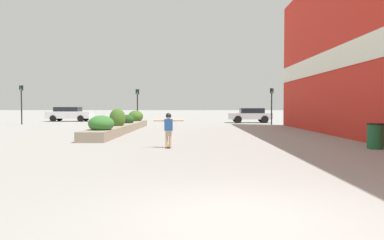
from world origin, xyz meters
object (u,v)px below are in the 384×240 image
(skateboarder, at_px, (168,126))
(traffic_light_far_left, at_px, (21,98))
(traffic_light_left, at_px, (137,100))
(traffic_light_right, at_px, (272,100))
(car_center_right, at_px, (350,114))
(trash_bin, at_px, (375,136))
(car_leftmost, at_px, (251,115))
(car_center_left, at_px, (69,114))
(skateboard, at_px, (169,146))

(skateboarder, bearing_deg, traffic_light_far_left, 123.48)
(traffic_light_left, distance_m, traffic_light_right, 11.90)
(car_center_right, xyz_separation_m, traffic_light_right, (-9.94, -7.18, 1.45))
(skateboarder, relative_size, traffic_light_far_left, 0.36)
(skateboarder, relative_size, trash_bin, 1.31)
(trash_bin, relative_size, traffic_light_left, 0.31)
(car_leftmost, xyz_separation_m, traffic_light_left, (-10.59, -3.82, 1.39))
(car_center_left, xyz_separation_m, car_center_right, (30.29, 0.19, -0.06))
(skateboarder, distance_m, traffic_light_left, 18.93)
(trash_bin, relative_size, traffic_light_far_left, 0.28)
(skateboard, xyz_separation_m, traffic_light_left, (-4.06, 18.44, 2.10))
(skateboard, bearing_deg, skateboarder, 0.00)
(car_leftmost, relative_size, traffic_light_right, 1.28)
(skateboarder, xyz_separation_m, traffic_light_left, (-4.06, 18.44, 1.30))
(skateboard, relative_size, skateboarder, 0.53)
(car_center_left, bearing_deg, traffic_light_far_left, -16.22)
(skateboard, height_order, car_center_left, car_center_left)
(traffic_light_left, height_order, traffic_light_right, traffic_light_right)
(trash_bin, bearing_deg, car_leftmost, 93.60)
(skateboard, xyz_separation_m, car_center_left, (-12.51, 25.56, 0.76))
(traffic_light_left, distance_m, traffic_light_far_left, 10.45)
(skateboard, relative_size, traffic_light_right, 0.21)
(traffic_light_right, distance_m, traffic_light_far_left, 22.35)
(skateboard, distance_m, car_center_left, 28.47)
(skateboard, bearing_deg, car_center_right, 51.09)
(trash_bin, height_order, traffic_light_far_left, traffic_light_far_left)
(skateboard, bearing_deg, traffic_light_left, 98.13)
(traffic_light_left, bearing_deg, traffic_light_far_left, 178.44)
(skateboard, relative_size, car_center_left, 0.14)
(skateboarder, bearing_deg, traffic_light_left, 98.13)
(trash_bin, height_order, traffic_light_left, traffic_light_left)
(car_center_right, distance_m, traffic_light_far_left, 33.08)
(trash_bin, xyz_separation_m, car_center_left, (-20.46, 25.85, 0.34))
(car_leftmost, distance_m, traffic_light_far_left, 21.39)
(traffic_light_right, bearing_deg, trash_bin, -89.68)
(skateboarder, distance_m, traffic_light_far_left, 23.73)
(car_center_left, distance_m, traffic_light_left, 11.14)
(skateboard, distance_m, traffic_light_left, 19.00)
(skateboarder, height_order, traffic_light_far_left, traffic_light_far_left)
(car_leftmost, bearing_deg, car_center_left, 80.18)
(skateboard, height_order, trash_bin, trash_bin)
(skateboarder, xyz_separation_m, car_center_right, (17.78, 25.75, -0.10))
(car_leftmost, relative_size, car_center_left, 0.88)
(skateboarder, height_order, trash_bin, skateboarder)
(traffic_light_left, bearing_deg, traffic_light_right, 0.61)
(trash_bin, height_order, traffic_light_right, traffic_light_right)
(traffic_light_left, relative_size, traffic_light_right, 0.97)
(skateboard, height_order, skateboarder, skateboarder)
(car_center_right, relative_size, traffic_light_right, 1.40)
(skateboarder, bearing_deg, trash_bin, -6.40)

